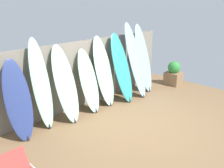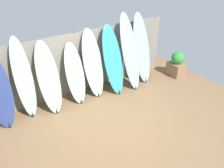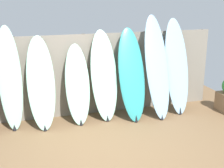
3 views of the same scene
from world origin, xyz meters
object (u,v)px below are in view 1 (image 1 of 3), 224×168
at_px(surfboard_seafoam_3, 89,81).
at_px(surfboard_skyblue_7, 143,59).
at_px(planter_box, 174,74).
at_px(surfboard_seafoam_1, 41,85).
at_px(surfboard_seafoam_4, 104,72).
at_px(surfboard_navy_0, 18,101).
at_px(surfboard_teal_5, 122,68).
at_px(surfboard_seafoam_2, 66,84).
at_px(surfboard_skyblue_6, 135,60).

bearing_deg(surfboard_seafoam_3, surfboard_skyblue_7, -1.01).
xyz_separation_m(surfboard_seafoam_3, planter_box, (3.43, -0.48, -0.42)).
distance_m(surfboard_seafoam_1, surfboard_seafoam_4, 1.90).
xyz_separation_m(surfboard_navy_0, surfboard_seafoam_4, (2.50, 0.05, 0.10)).
bearing_deg(surfboard_teal_5, surfboard_seafoam_2, 177.23).
height_order(surfboard_seafoam_1, surfboard_teal_5, surfboard_seafoam_1).
height_order(surfboard_navy_0, surfboard_seafoam_3, surfboard_navy_0).
distance_m(surfboard_navy_0, surfboard_seafoam_2, 1.18).
relative_size(surfboard_seafoam_2, surfboard_skyblue_6, 0.83).
distance_m(surfboard_navy_0, surfboard_seafoam_4, 2.50).
xyz_separation_m(surfboard_seafoam_2, surfboard_skyblue_6, (2.47, -0.12, 0.18)).
distance_m(surfboard_seafoam_3, surfboard_skyblue_6, 1.76).
bearing_deg(surfboard_skyblue_6, surfboard_skyblue_7, 10.51).
relative_size(surfboard_seafoam_3, surfboard_skyblue_6, 0.74).
bearing_deg(surfboard_seafoam_4, planter_box, -10.40).
relative_size(surfboard_seafoam_1, surfboard_teal_5, 1.06).
height_order(surfboard_navy_0, surfboard_teal_5, surfboard_teal_5).
bearing_deg(surfboard_seafoam_3, surfboard_skyblue_6, -4.62).
bearing_deg(surfboard_navy_0, planter_box, -5.10).
height_order(surfboard_skyblue_6, surfboard_skyblue_7, surfboard_skyblue_6).
distance_m(surfboard_seafoam_1, planter_box, 4.83).
xyz_separation_m(surfboard_seafoam_1, surfboard_seafoam_2, (0.58, -0.10, -0.11)).
distance_m(surfboard_seafoam_1, surfboard_teal_5, 2.48).
relative_size(surfboard_seafoam_3, surfboard_teal_5, 0.84).
xyz_separation_m(surfboard_seafoam_2, surfboard_teal_5, (1.89, -0.09, 0.05)).
relative_size(surfboard_skyblue_7, planter_box, 2.57).
bearing_deg(surfboard_skyblue_6, surfboard_navy_0, 177.89).
relative_size(surfboard_navy_0, surfboard_seafoam_2, 0.92).
bearing_deg(surfboard_seafoam_4, surfboard_skyblue_6, -8.95).
bearing_deg(surfboard_seafoam_1, surfboard_seafoam_3, -3.11).
bearing_deg(surfboard_seafoam_3, surfboard_seafoam_1, 176.89).
xyz_separation_m(surfboard_seafoam_3, surfboard_teal_5, (1.15, -0.12, 0.16)).
xyz_separation_m(surfboard_skyblue_7, planter_box, (1.17, -0.44, -0.66)).
height_order(surfboard_seafoam_2, planter_box, surfboard_seafoam_2).
height_order(surfboard_navy_0, surfboard_skyblue_7, surfboard_skyblue_7).
xyz_separation_m(surfboard_seafoam_3, surfboard_seafoam_4, (0.58, 0.04, 0.13)).
bearing_deg(surfboard_teal_5, planter_box, -9.15).
distance_m(surfboard_skyblue_6, planter_box, 1.88).
bearing_deg(surfboard_navy_0, surfboard_skyblue_6, -2.11).
distance_m(surfboard_seafoam_2, surfboard_seafoam_4, 1.33).
bearing_deg(surfboard_skyblue_7, surfboard_seafoam_1, 178.22).
height_order(surfboard_teal_5, surfboard_skyblue_7, surfboard_skyblue_7).
bearing_deg(surfboard_navy_0, surfboard_skyblue_7, -0.48).
bearing_deg(surfboard_teal_5, surfboard_seafoam_3, 174.29).
relative_size(surfboard_seafoam_1, surfboard_seafoam_3, 1.26).
height_order(surfboard_navy_0, planter_box, surfboard_navy_0).
height_order(surfboard_seafoam_4, surfboard_teal_5, surfboard_teal_5).
bearing_deg(surfboard_teal_5, surfboard_seafoam_1, 175.68).
bearing_deg(surfboard_navy_0, surfboard_seafoam_1, 7.31).
height_order(surfboard_skyblue_7, planter_box, surfboard_skyblue_7).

